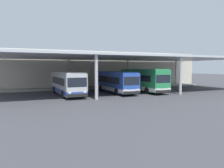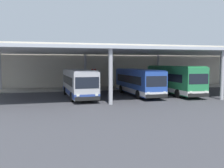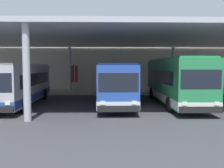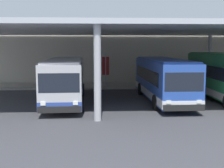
{
  "view_description": "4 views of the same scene",
  "coord_description": "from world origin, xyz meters",
  "px_view_note": "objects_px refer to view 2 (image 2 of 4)",
  "views": [
    {
      "loc": [
        -14.03,
        -25.92,
        3.66
      ],
      "look_at": [
        -2.26,
        2.09,
        1.42
      ],
      "focal_mm": 33.97,
      "sensor_mm": 36.0,
      "label": 1
    },
    {
      "loc": [
        -11.98,
        -25.27,
        3.89
      ],
      "look_at": [
        -4.79,
        2.26,
        1.53
      ],
      "focal_mm": 40.06,
      "sensor_mm": 36.0,
      "label": 2
    },
    {
      "loc": [
        -1.91,
        -15.83,
        2.98
      ],
      "look_at": [
        -1.36,
        5.45,
        1.44
      ],
      "focal_mm": 39.4,
      "sensor_mm": 36.0,
      "label": 3
    },
    {
      "loc": [
        -6.24,
        -18.66,
        4.07
      ],
      "look_at": [
        -5.13,
        2.05,
        1.46
      ],
      "focal_mm": 47.88,
      "sensor_mm": 36.0,
      "label": 4
    }
  ],
  "objects_px": {
    "bench_waiting": "(127,84)",
    "banner_sign": "(94,76)",
    "bus_middle_bay": "(173,80)",
    "bus_nearest_bay": "(79,83)",
    "bus_second_bay": "(138,82)"
  },
  "relations": [
    {
      "from": "bus_second_bay",
      "to": "bus_middle_bay",
      "type": "xyz_separation_m",
      "value": [
        4.75,
        -0.03,
        0.19
      ]
    },
    {
      "from": "bus_second_bay",
      "to": "bus_middle_bay",
      "type": "relative_size",
      "value": 0.93
    },
    {
      "from": "bus_nearest_bay",
      "to": "bus_middle_bay",
      "type": "relative_size",
      "value": 0.93
    },
    {
      "from": "bus_middle_bay",
      "to": "bench_waiting",
      "type": "height_order",
      "value": "bus_middle_bay"
    },
    {
      "from": "bench_waiting",
      "to": "banner_sign",
      "type": "xyz_separation_m",
      "value": [
        -5.37,
        -0.88,
        1.32
      ]
    },
    {
      "from": "bus_nearest_bay",
      "to": "bus_second_bay",
      "type": "xyz_separation_m",
      "value": [
        7.25,
        0.11,
        0.0
      ]
    },
    {
      "from": "bench_waiting",
      "to": "bus_middle_bay",
      "type": "bearing_deg",
      "value": -68.23
    },
    {
      "from": "bench_waiting",
      "to": "bus_nearest_bay",
      "type": "bearing_deg",
      "value": -134.82
    },
    {
      "from": "bus_middle_bay",
      "to": "banner_sign",
      "type": "xyz_separation_m",
      "value": [
        -8.79,
        7.68,
        0.14
      ]
    },
    {
      "from": "bus_second_bay",
      "to": "bench_waiting",
      "type": "height_order",
      "value": "bus_second_bay"
    },
    {
      "from": "bus_nearest_bay",
      "to": "bench_waiting",
      "type": "relative_size",
      "value": 5.9
    },
    {
      "from": "bench_waiting",
      "to": "banner_sign",
      "type": "relative_size",
      "value": 0.56
    },
    {
      "from": "bus_second_bay",
      "to": "banner_sign",
      "type": "relative_size",
      "value": 3.3
    },
    {
      "from": "bus_nearest_bay",
      "to": "bus_second_bay",
      "type": "distance_m",
      "value": 7.25
    },
    {
      "from": "bus_nearest_bay",
      "to": "banner_sign",
      "type": "xyz_separation_m",
      "value": [
        3.21,
        7.76,
        0.32
      ]
    }
  ]
}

